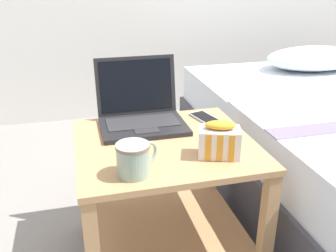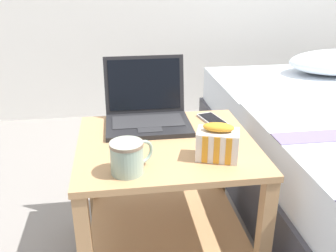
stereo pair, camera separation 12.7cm
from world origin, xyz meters
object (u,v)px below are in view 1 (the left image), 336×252
laptop (141,112)px  mug_front_left (134,158)px  cell_phone (205,118)px  snack_bag (219,140)px

laptop → mug_front_left: 0.39m
cell_phone → snack_bag: bearing=-101.8°
mug_front_left → laptop: bearing=76.4°
mug_front_left → cell_phone: (0.36, 0.37, -0.05)m
snack_bag → cell_phone: 0.33m
mug_front_left → cell_phone: mug_front_left is taller
mug_front_left → cell_phone: size_ratio=0.85×
laptop → cell_phone: (0.26, -0.02, -0.04)m
laptop → mug_front_left: laptop is taller
laptop → cell_phone: bearing=-3.6°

